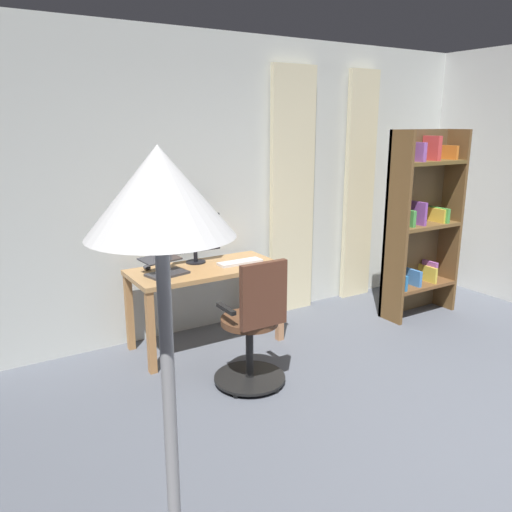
{
  "coord_description": "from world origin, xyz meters",
  "views": [
    {
      "loc": [
        2.6,
        1.27,
        1.98
      ],
      "look_at": [
        0.53,
        -2.08,
        0.95
      ],
      "focal_mm": 35.99,
      "sensor_mm": 36.0,
      "label": 1
    }
  ],
  "objects_px": {
    "desk": "(205,279)",
    "computer_mouse": "(147,267)",
    "computer_keyboard": "(240,262)",
    "office_chair": "(254,329)",
    "bookshelf": "(420,223)",
    "computer_monitor": "(195,236)",
    "floor_lamp": "(165,311)",
    "laptop": "(165,268)"
  },
  "relations": [
    {
      "from": "desk",
      "to": "floor_lamp",
      "type": "distance_m",
      "value": 3.51
    },
    {
      "from": "office_chair",
      "to": "bookshelf",
      "type": "relative_size",
      "value": 0.53
    },
    {
      "from": "desk",
      "to": "computer_mouse",
      "type": "distance_m",
      "value": 0.52
    },
    {
      "from": "office_chair",
      "to": "laptop",
      "type": "distance_m",
      "value": 1.0
    },
    {
      "from": "bookshelf",
      "to": "floor_lamp",
      "type": "height_order",
      "value": "floor_lamp"
    },
    {
      "from": "floor_lamp",
      "to": "computer_mouse",
      "type": "bearing_deg",
      "value": -108.68
    },
    {
      "from": "bookshelf",
      "to": "office_chair",
      "type": "bearing_deg",
      "value": 11.58
    },
    {
      "from": "computer_monitor",
      "to": "floor_lamp",
      "type": "distance_m",
      "value": 3.59
    },
    {
      "from": "desk",
      "to": "bookshelf",
      "type": "xyz_separation_m",
      "value": [
        -2.26,
        0.41,
        0.34
      ]
    },
    {
      "from": "computer_monitor",
      "to": "laptop",
      "type": "bearing_deg",
      "value": 27.29
    },
    {
      "from": "desk",
      "to": "floor_lamp",
      "type": "xyz_separation_m",
      "value": [
        1.55,
        3.0,
        0.97
      ]
    },
    {
      "from": "office_chair",
      "to": "laptop",
      "type": "xyz_separation_m",
      "value": [
        0.35,
        -0.88,
        0.31
      ]
    },
    {
      "from": "laptop",
      "to": "bookshelf",
      "type": "relative_size",
      "value": 0.2
    },
    {
      "from": "computer_mouse",
      "to": "computer_keyboard",
      "type": "bearing_deg",
      "value": 161.64
    },
    {
      "from": "desk",
      "to": "office_chair",
      "type": "xyz_separation_m",
      "value": [
        0.04,
        0.88,
        -0.16
      ]
    },
    {
      "from": "laptop",
      "to": "computer_mouse",
      "type": "xyz_separation_m",
      "value": [
        0.08,
        -0.21,
        -0.03
      ]
    },
    {
      "from": "computer_keyboard",
      "to": "laptop",
      "type": "xyz_separation_m",
      "value": [
        0.71,
        -0.05,
        0.04
      ]
    },
    {
      "from": "bookshelf",
      "to": "computer_mouse",
      "type": "bearing_deg",
      "value": -12.81
    },
    {
      "from": "desk",
      "to": "computer_monitor",
      "type": "distance_m",
      "value": 0.4
    },
    {
      "from": "office_chair",
      "to": "bookshelf",
      "type": "bearing_deg",
      "value": 11.68
    },
    {
      "from": "bookshelf",
      "to": "desk",
      "type": "bearing_deg",
      "value": -10.34
    },
    {
      "from": "laptop",
      "to": "floor_lamp",
      "type": "xyz_separation_m",
      "value": [
        1.16,
        2.99,
        0.81
      ]
    },
    {
      "from": "computer_mouse",
      "to": "bookshelf",
      "type": "height_order",
      "value": "bookshelf"
    },
    {
      "from": "office_chair",
      "to": "computer_mouse",
      "type": "relative_size",
      "value": 10.23
    },
    {
      "from": "desk",
      "to": "computer_mouse",
      "type": "bearing_deg",
      "value": -24.11
    },
    {
      "from": "desk",
      "to": "computer_mouse",
      "type": "height_order",
      "value": "computer_mouse"
    },
    {
      "from": "office_chair",
      "to": "computer_mouse",
      "type": "bearing_deg",
      "value": 111.44
    },
    {
      "from": "desk",
      "to": "computer_keyboard",
      "type": "bearing_deg",
      "value": 170.45
    },
    {
      "from": "desk",
      "to": "computer_monitor",
      "type": "relative_size",
      "value": 2.68
    },
    {
      "from": "computer_mouse",
      "to": "bookshelf",
      "type": "relative_size",
      "value": 0.05
    },
    {
      "from": "computer_monitor",
      "to": "floor_lamp",
      "type": "bearing_deg",
      "value": 64.19
    },
    {
      "from": "computer_mouse",
      "to": "floor_lamp",
      "type": "height_order",
      "value": "floor_lamp"
    },
    {
      "from": "computer_monitor",
      "to": "bookshelf",
      "type": "distance_m",
      "value": 2.35
    },
    {
      "from": "computer_mouse",
      "to": "bookshelf",
      "type": "xyz_separation_m",
      "value": [
        -2.73,
        0.62,
        0.22
      ]
    },
    {
      "from": "computer_keyboard",
      "to": "computer_mouse",
      "type": "xyz_separation_m",
      "value": [
        0.79,
        -0.26,
        0.01
      ]
    },
    {
      "from": "laptop",
      "to": "computer_mouse",
      "type": "height_order",
      "value": "laptop"
    },
    {
      "from": "laptop",
      "to": "floor_lamp",
      "type": "distance_m",
      "value": 3.31
    },
    {
      "from": "office_chair",
      "to": "computer_monitor",
      "type": "distance_m",
      "value": 1.19
    },
    {
      "from": "computer_keyboard",
      "to": "office_chair",
      "type": "bearing_deg",
      "value": 66.48
    },
    {
      "from": "desk",
      "to": "floor_lamp",
      "type": "height_order",
      "value": "floor_lamp"
    },
    {
      "from": "computer_monitor",
      "to": "computer_keyboard",
      "type": "relative_size",
      "value": 1.2
    },
    {
      "from": "computer_keyboard",
      "to": "floor_lamp",
      "type": "xyz_separation_m",
      "value": [
        1.87,
        2.94,
        0.85
      ]
    }
  ]
}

